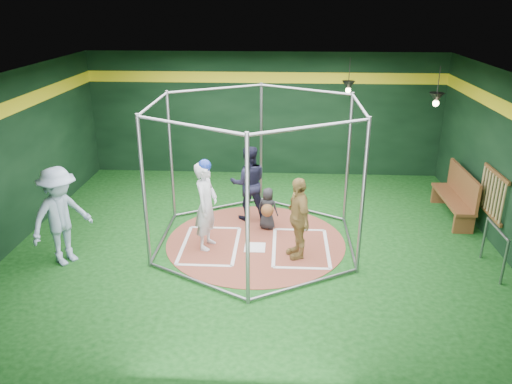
# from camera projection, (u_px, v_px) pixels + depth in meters

# --- Properties ---
(room_shell) EXTENTS (10.10, 9.10, 3.53)m
(room_shell) POSITION_uv_depth(u_px,v_px,m) (256.00, 163.00, 10.03)
(room_shell) COLOR #0C380E
(room_shell) RESTS_ON ground
(clay_disc) EXTENTS (3.80, 3.80, 0.01)m
(clay_disc) POSITION_uv_depth(u_px,v_px,m) (256.00, 241.00, 10.66)
(clay_disc) COLOR brown
(clay_disc) RESTS_ON ground
(home_plate) EXTENTS (0.43, 0.43, 0.01)m
(home_plate) POSITION_uv_depth(u_px,v_px,m) (255.00, 247.00, 10.38)
(home_plate) COLOR white
(home_plate) RESTS_ON clay_disc
(batter_box_left) EXTENTS (1.17, 1.77, 0.01)m
(batter_box_left) POSITION_uv_depth(u_px,v_px,m) (210.00, 245.00, 10.48)
(batter_box_left) COLOR white
(batter_box_left) RESTS_ON clay_disc
(batter_box_right) EXTENTS (1.17, 1.77, 0.01)m
(batter_box_right) POSITION_uv_depth(u_px,v_px,m) (301.00, 247.00, 10.37)
(batter_box_right) COLOR white
(batter_box_right) RESTS_ON clay_disc
(batting_cage) EXTENTS (4.05, 4.67, 3.00)m
(batting_cage) POSITION_uv_depth(u_px,v_px,m) (256.00, 175.00, 10.12)
(batting_cage) COLOR gray
(batting_cage) RESTS_ON ground
(bat_rack) EXTENTS (0.07, 1.25, 0.98)m
(bat_rack) POSITION_uv_depth(u_px,v_px,m) (492.00, 194.00, 10.39)
(bat_rack) COLOR brown
(bat_rack) RESTS_ON room_shell
(pendant_lamp_near) EXTENTS (0.34, 0.34, 0.90)m
(pendant_lamp_near) POSITION_uv_depth(u_px,v_px,m) (348.00, 86.00, 12.90)
(pendant_lamp_near) COLOR black
(pendant_lamp_near) RESTS_ON room_shell
(pendant_lamp_far) EXTENTS (0.34, 0.34, 0.90)m
(pendant_lamp_far) POSITION_uv_depth(u_px,v_px,m) (436.00, 98.00, 11.31)
(pendant_lamp_far) COLOR black
(pendant_lamp_far) RESTS_ON room_shell
(batter_figure) EXTENTS (0.57, 0.75, 1.90)m
(batter_figure) POSITION_uv_depth(u_px,v_px,m) (206.00, 205.00, 10.10)
(batter_figure) COLOR silver
(batter_figure) RESTS_ON clay_disc
(visitor_leopard) EXTENTS (0.68, 1.05, 1.66)m
(visitor_leopard) POSITION_uv_depth(u_px,v_px,m) (298.00, 218.00, 9.77)
(visitor_leopard) COLOR tan
(visitor_leopard) RESTS_ON clay_disc
(catcher_figure) EXTENTS (0.54, 0.60, 0.96)m
(catcher_figure) POSITION_uv_depth(u_px,v_px,m) (268.00, 209.00, 11.06)
(catcher_figure) COLOR black
(catcher_figure) RESTS_ON clay_disc
(umpire) EXTENTS (0.96, 0.81, 1.76)m
(umpire) POSITION_uv_depth(u_px,v_px,m) (248.00, 183.00, 11.46)
(umpire) COLOR black
(umpire) RESTS_ON clay_disc
(bystander_blue) EXTENTS (1.31, 1.46, 1.96)m
(bystander_blue) POSITION_uv_depth(u_px,v_px,m) (61.00, 216.00, 9.50)
(bystander_blue) COLOR #91A6C0
(bystander_blue) RESTS_ON ground
(dugout_bench) EXTENTS (0.46, 1.99, 1.16)m
(dugout_bench) POSITION_uv_depth(u_px,v_px,m) (457.00, 194.00, 11.65)
(dugout_bench) COLOR brown
(dugout_bench) RESTS_ON ground
(steel_railing) EXTENTS (0.05, 1.04, 0.89)m
(steel_railing) POSITION_uv_depth(u_px,v_px,m) (495.00, 242.00, 9.33)
(steel_railing) COLOR gray
(steel_railing) RESTS_ON ground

